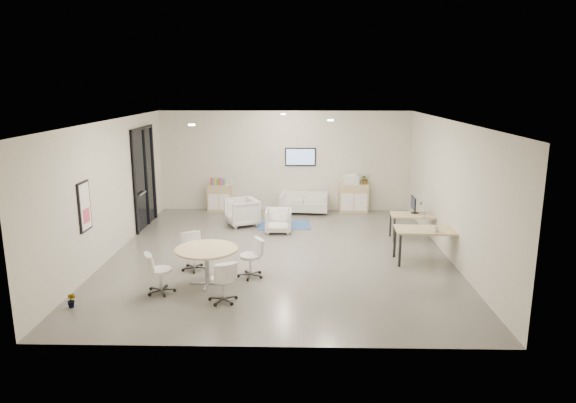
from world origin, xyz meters
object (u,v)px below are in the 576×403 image
Objects in this scene: armchair_left at (242,211)px; round_table at (207,252)px; desk_rear at (416,217)px; desk_front at (429,233)px; loveseat at (304,203)px; armchair_right at (278,220)px; sideboard_left at (220,198)px; sideboard_right at (353,198)px.

armchair_left is 0.68× the size of round_table.
desk_front is at bearing -87.45° from desk_rear.
desk_rear is (2.92, -2.83, 0.30)m from loveseat.
armchair_left reaches higher than desk_front.
desk_front reaches higher than loveseat.
armchair_right reaches higher than loveseat.
sideboard_left is 0.67× the size of round_table.
desk_front is at bearing -75.49° from sideboard_right.
sideboard_right is 3.78m from armchair_left.
round_table is (-0.21, -4.53, 0.26)m from armchair_left.
sideboard_left is 1.92m from armchair_left.
desk_front reaches higher than round_table.
sideboard_right is 0.60× the size of desk_front.
armchair_left is at bearing 147.08° from armchair_right.
sideboard_right is at bearing -0.34° from sideboard_left.
sideboard_right is 3.25m from desk_rear.
round_table is (-1.30, -3.83, 0.33)m from armchair_right.
armchair_left is (-3.40, -1.67, -0.03)m from sideboard_right.
sideboard_left reaches higher than armchair_right.
round_table reaches higher than loveseat.
sideboard_left is at bearing -176.98° from armchair_left.
loveseat is 5.41m from desk_front.
loveseat is 2.36m from armchair_right.
loveseat is 1.01× the size of desk_front.
round_table is (-4.84, -1.46, -0.02)m from desk_front.
armchair_left is at bearing 170.53° from desk_rear.
sideboard_left is 0.93× the size of sideboard_right.
sideboard_right reaches higher than desk_rear.
armchair_left is 0.63× the size of desk_rear.
armchair_left reaches higher than desk_rear.
armchair_right is (-2.31, -2.37, -0.10)m from sideboard_right.
loveseat is 4.08m from desk_rear.
round_table reaches higher than armchair_right.
desk_front reaches higher than desk_rear.
desk_front is (3.54, -2.37, 0.34)m from armchair_right.
armchair_right is 0.57× the size of round_table.
sideboard_left is 0.63× the size of desk_rear.
round_table reaches higher than desk_rear.
desk_rear is 1.78m from desk_front.
armchair_left is (-1.81, -1.54, 0.12)m from loveseat.
sideboard_left is 3.12m from armchair_right.
armchair_right is at bearing -103.31° from loveseat.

